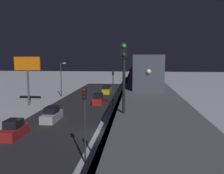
{
  "coord_description": "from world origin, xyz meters",
  "views": [
    {
      "loc": [
        -5.0,
        26.43,
        8.84
      ],
      "look_at": [
        -0.42,
        -20.15,
        2.94
      ],
      "focal_mm": 38.16,
      "sensor_mm": 36.0,
      "label": 1
    }
  ],
  "objects_px": {
    "sedan_silver": "(52,115)",
    "sedan_red_2": "(98,99)",
    "sedan_yellow": "(107,90)",
    "traffic_light_mid": "(113,82)",
    "traffic_light_near": "(85,115)",
    "rail_signal": "(124,65)",
    "subway_train": "(140,63)",
    "sedan_red": "(14,130)",
    "commercial_billboard": "(27,68)"
  },
  "relations": [
    {
      "from": "sedan_red",
      "to": "traffic_light_mid",
      "type": "xyz_separation_m",
      "value": [
        -9.3,
        -18.92,
        3.4
      ]
    },
    {
      "from": "sedan_silver",
      "to": "sedan_red",
      "type": "bearing_deg",
      "value": 75.88
    },
    {
      "from": "sedan_red_2",
      "to": "traffic_light_mid",
      "type": "height_order",
      "value": "traffic_light_mid"
    },
    {
      "from": "subway_train",
      "to": "rail_signal",
      "type": "distance_m",
      "value": 45.57
    },
    {
      "from": "sedan_yellow",
      "to": "sedan_silver",
      "type": "bearing_deg",
      "value": -99.99
    },
    {
      "from": "rail_signal",
      "to": "traffic_light_mid",
      "type": "height_order",
      "value": "rail_signal"
    },
    {
      "from": "sedan_silver",
      "to": "traffic_light_near",
      "type": "xyz_separation_m",
      "value": [
        -7.5,
        12.95,
        3.4
      ]
    },
    {
      "from": "sedan_red_2",
      "to": "traffic_light_mid",
      "type": "xyz_separation_m",
      "value": [
        -2.9,
        1.0,
        3.4
      ]
    },
    {
      "from": "rail_signal",
      "to": "sedan_yellow",
      "type": "bearing_deg",
      "value": -81.88
    },
    {
      "from": "sedan_red",
      "to": "sedan_yellow",
      "type": "relative_size",
      "value": 0.85
    },
    {
      "from": "rail_signal",
      "to": "commercial_billboard",
      "type": "bearing_deg",
      "value": -56.2
    },
    {
      "from": "subway_train",
      "to": "traffic_light_near",
      "type": "bearing_deg",
      "value": 82.51
    },
    {
      "from": "rail_signal",
      "to": "traffic_light_near",
      "type": "relative_size",
      "value": 0.62
    },
    {
      "from": "sedan_red_2",
      "to": "traffic_light_mid",
      "type": "bearing_deg",
      "value": -18.97
    },
    {
      "from": "subway_train",
      "to": "traffic_light_near",
      "type": "distance_m",
      "value": 40.59
    },
    {
      "from": "sedan_red",
      "to": "sedan_silver",
      "type": "bearing_deg",
      "value": -104.12
    },
    {
      "from": "sedan_yellow",
      "to": "sedan_silver",
      "type": "height_order",
      "value": "same"
    },
    {
      "from": "sedan_silver",
      "to": "sedan_red_2",
      "type": "distance_m",
      "value": 13.56
    },
    {
      "from": "subway_train",
      "to": "sedan_silver",
      "type": "height_order",
      "value": "subway_train"
    },
    {
      "from": "subway_train",
      "to": "sedan_yellow",
      "type": "distance_m",
      "value": 10.59
    },
    {
      "from": "sedan_silver",
      "to": "traffic_light_near",
      "type": "bearing_deg",
      "value": 120.07
    },
    {
      "from": "traffic_light_near",
      "to": "rail_signal",
      "type": "bearing_deg",
      "value": 122.48
    },
    {
      "from": "subway_train",
      "to": "sedan_red_2",
      "type": "xyz_separation_m",
      "value": [
        8.17,
        14.4,
        -6.65
      ]
    },
    {
      "from": "sedan_silver",
      "to": "sedan_red_2",
      "type": "height_order",
      "value": "same"
    },
    {
      "from": "subway_train",
      "to": "sedan_red",
      "type": "relative_size",
      "value": 18.35
    },
    {
      "from": "sedan_yellow",
      "to": "traffic_light_mid",
      "type": "xyz_separation_m",
      "value": [
        -2.9,
        14.36,
        3.4
      ]
    },
    {
      "from": "rail_signal",
      "to": "sedan_yellow",
      "type": "relative_size",
      "value": 0.84
    },
    {
      "from": "subway_train",
      "to": "sedan_yellow",
      "type": "relative_size",
      "value": 15.54
    },
    {
      "from": "sedan_yellow",
      "to": "sedan_red_2",
      "type": "xyz_separation_m",
      "value": [
        -0.0,
        13.36,
        -0.0
      ]
    },
    {
      "from": "sedan_silver",
      "to": "traffic_light_mid",
      "type": "xyz_separation_m",
      "value": [
        -7.5,
        -11.76,
        3.4
      ]
    },
    {
      "from": "sedan_yellow",
      "to": "commercial_billboard",
      "type": "bearing_deg",
      "value": -127.1
    },
    {
      "from": "subway_train",
      "to": "sedan_red",
      "type": "distance_m",
      "value": 37.87
    },
    {
      "from": "sedan_silver",
      "to": "sedan_red_2",
      "type": "bearing_deg",
      "value": -109.83
    },
    {
      "from": "sedan_red",
      "to": "commercial_billboard",
      "type": "relative_size",
      "value": 0.45
    },
    {
      "from": "traffic_light_near",
      "to": "commercial_billboard",
      "type": "relative_size",
      "value": 0.72
    },
    {
      "from": "rail_signal",
      "to": "sedan_silver",
      "type": "bearing_deg",
      "value": -59.21
    },
    {
      "from": "sedan_silver",
      "to": "traffic_light_mid",
      "type": "relative_size",
      "value": 0.74
    },
    {
      "from": "sedan_red",
      "to": "commercial_billboard",
      "type": "bearing_deg",
      "value": -70.3
    },
    {
      "from": "traffic_light_mid",
      "to": "sedan_yellow",
      "type": "bearing_deg",
      "value": -78.58
    },
    {
      "from": "sedan_silver",
      "to": "commercial_billboard",
      "type": "xyz_separation_m",
      "value": [
        7.83,
        -9.68,
        6.03
      ]
    },
    {
      "from": "sedan_red_2",
      "to": "commercial_billboard",
      "type": "xyz_separation_m",
      "value": [
        12.43,
        3.07,
        6.03
      ]
    },
    {
      "from": "subway_train",
      "to": "commercial_billboard",
      "type": "xyz_separation_m",
      "value": [
        20.6,
        17.48,
        -0.62
      ]
    },
    {
      "from": "sedan_red_2",
      "to": "sedan_red",
      "type": "bearing_deg",
      "value": -107.82
    },
    {
      "from": "sedan_red",
      "to": "rail_signal",
      "type": "bearing_deg",
      "value": 138.67
    },
    {
      "from": "rail_signal",
      "to": "traffic_light_mid",
      "type": "xyz_separation_m",
      "value": [
        3.44,
        -30.12,
        -4.2
      ]
    },
    {
      "from": "sedan_yellow",
      "to": "traffic_light_mid",
      "type": "bearing_deg",
      "value": -78.58
    },
    {
      "from": "sedan_red_2",
      "to": "subway_train",
      "type": "bearing_deg",
      "value": 60.42
    },
    {
      "from": "subway_train",
      "to": "traffic_light_near",
      "type": "xyz_separation_m",
      "value": [
        5.27,
        40.11,
        -3.25
      ]
    },
    {
      "from": "rail_signal",
      "to": "commercial_billboard",
      "type": "distance_m",
      "value": 33.78
    },
    {
      "from": "sedan_red_2",
      "to": "traffic_light_near",
      "type": "height_order",
      "value": "traffic_light_near"
    }
  ]
}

